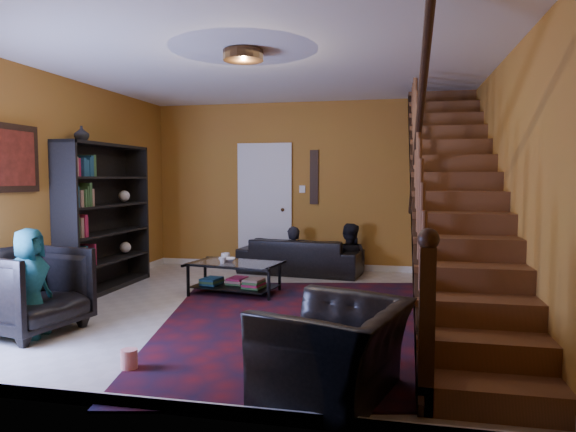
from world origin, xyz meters
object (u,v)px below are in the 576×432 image
at_px(sofa, 300,256).
at_px(armchair_right, 334,350).
at_px(coffee_table, 235,276).
at_px(bookshelf, 106,220).
at_px(armchair_left, 29,291).

bearing_deg(sofa, armchair_right, 110.28).
bearing_deg(coffee_table, bookshelf, -179.00).
xyz_separation_m(bookshelf, sofa, (2.40, 1.70, -0.68)).
relative_size(sofa, armchair_left, 2.10).
bearing_deg(armchair_left, sofa, -17.46).
height_order(bookshelf, armchair_right, bookshelf).
relative_size(armchair_right, coffee_table, 0.83).
distance_m(bookshelf, sofa, 3.02).
xyz_separation_m(sofa, armchair_right, (1.09, -4.55, 0.05)).
xyz_separation_m(bookshelf, armchair_left, (0.35, -1.98, -0.54)).
distance_m(sofa, coffee_table, 1.76).
bearing_deg(bookshelf, sofa, 35.27).
relative_size(armchair_left, armchair_right, 0.91).
bearing_deg(armchair_right, bookshelf, -112.27).
bearing_deg(armchair_left, bookshelf, 21.83).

